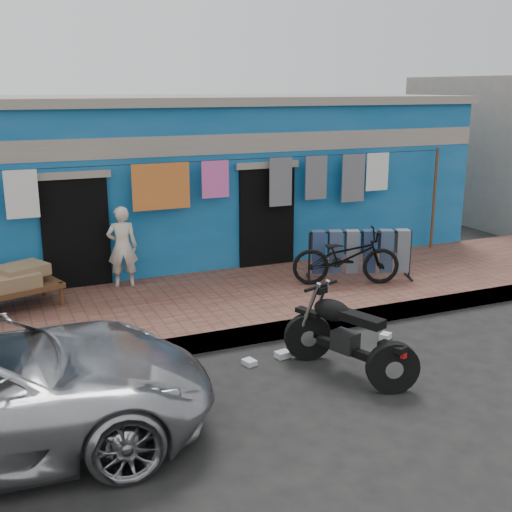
{
  "coord_description": "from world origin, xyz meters",
  "views": [
    {
      "loc": [
        -3.61,
        -6.29,
        3.54
      ],
      "look_at": [
        0.0,
        2.0,
        1.15
      ],
      "focal_mm": 45.0,
      "sensor_mm": 36.0,
      "label": 1
    }
  ],
  "objects_px": {
    "bicycle": "(346,251)",
    "motorcycle": "(349,334)",
    "seated_person": "(122,247)",
    "jeans_rack": "(360,254)"
  },
  "relations": [
    {
      "from": "bicycle",
      "to": "motorcycle",
      "type": "distance_m",
      "value": 3.12
    },
    {
      "from": "seated_person",
      "to": "bicycle",
      "type": "height_order",
      "value": "seated_person"
    },
    {
      "from": "motorcycle",
      "to": "jeans_rack",
      "type": "height_order",
      "value": "jeans_rack"
    },
    {
      "from": "seated_person",
      "to": "motorcycle",
      "type": "relative_size",
      "value": 0.77
    },
    {
      "from": "seated_person",
      "to": "jeans_rack",
      "type": "xyz_separation_m",
      "value": [
        3.91,
        -1.23,
        -0.24
      ]
    },
    {
      "from": "bicycle",
      "to": "jeans_rack",
      "type": "relative_size",
      "value": 0.96
    },
    {
      "from": "bicycle",
      "to": "jeans_rack",
      "type": "bearing_deg",
      "value": -46.44
    },
    {
      "from": "motorcycle",
      "to": "bicycle",
      "type": "bearing_deg",
      "value": 39.26
    },
    {
      "from": "bicycle",
      "to": "motorcycle",
      "type": "relative_size",
      "value": 1.01
    },
    {
      "from": "motorcycle",
      "to": "jeans_rack",
      "type": "xyz_separation_m",
      "value": [
        1.97,
        2.84,
        0.15
      ]
    }
  ]
}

